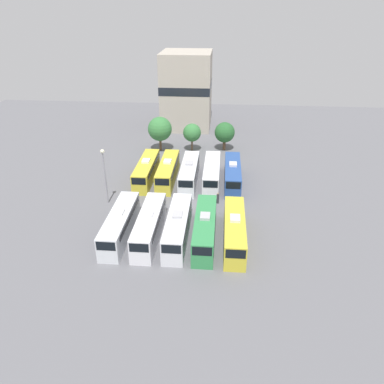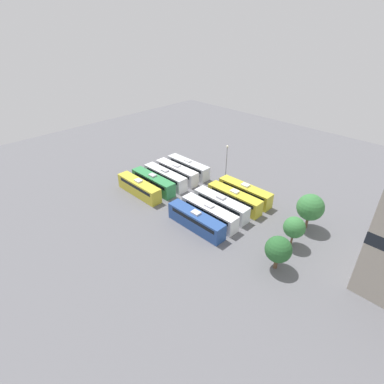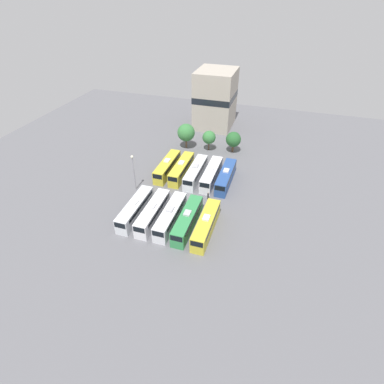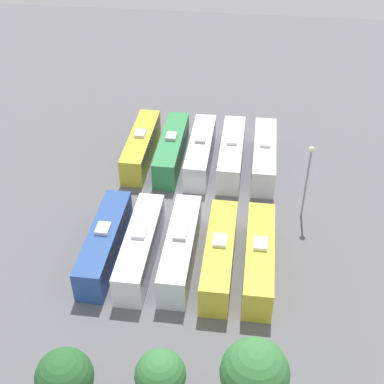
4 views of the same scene
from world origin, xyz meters
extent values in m
plane|color=slate|center=(0.00, 0.00, 0.00)|extent=(121.43, 121.43, 0.00)
cube|color=silver|center=(-7.22, -8.27, 1.59)|extent=(2.50, 11.96, 3.19)
cube|color=black|center=(-7.22, -7.97, 2.49)|extent=(2.54, 10.16, 0.70)
cube|color=black|center=(-7.22, -14.24, 2.48)|extent=(2.20, 0.08, 1.12)
cube|color=white|center=(-7.22, -8.27, 3.36)|extent=(1.20, 1.60, 0.35)
cube|color=white|center=(-3.49, -8.27, 1.59)|extent=(2.50, 11.96, 3.19)
cube|color=black|center=(-3.49, -7.97, 2.49)|extent=(2.54, 10.16, 0.70)
cube|color=black|center=(-3.49, -14.23, 2.48)|extent=(2.20, 0.08, 1.12)
cube|color=silver|center=(-3.49, -8.27, 3.36)|extent=(1.20, 1.60, 0.35)
cube|color=silver|center=(0.09, -8.21, 1.59)|extent=(2.50, 11.96, 3.19)
cube|color=black|center=(0.09, -7.91, 2.49)|extent=(2.54, 10.16, 0.70)
cube|color=black|center=(0.09, -14.18, 2.48)|extent=(2.20, 0.08, 1.12)
cube|color=#B2B2B7|center=(0.09, -8.21, 3.36)|extent=(1.20, 1.60, 0.35)
cube|color=#338C4C|center=(3.49, -8.31, 1.59)|extent=(2.50, 11.96, 3.19)
cube|color=black|center=(3.49, -8.01, 2.49)|extent=(2.54, 10.16, 0.70)
cube|color=black|center=(3.49, -14.28, 2.48)|extent=(2.20, 0.08, 1.12)
cube|color=#B2B2B7|center=(3.49, -8.31, 3.36)|extent=(1.20, 1.60, 0.35)
cube|color=gold|center=(7.13, -8.49, 1.59)|extent=(2.50, 11.96, 3.19)
cube|color=black|center=(7.13, -8.19, 2.49)|extent=(2.54, 10.16, 0.70)
cube|color=black|center=(7.13, -14.46, 2.48)|extent=(2.20, 0.08, 1.12)
cube|color=silver|center=(7.13, -8.49, 3.36)|extent=(1.20, 1.60, 0.35)
cube|color=gold|center=(-7.13, 8.52, 1.59)|extent=(2.50, 11.96, 3.19)
cube|color=black|center=(-7.13, 8.82, 2.49)|extent=(2.54, 10.16, 0.70)
cube|color=black|center=(-7.13, 2.55, 2.48)|extent=(2.20, 0.08, 1.12)
cube|color=white|center=(-7.13, 8.52, 3.36)|extent=(1.20, 1.60, 0.35)
cube|color=gold|center=(-3.56, 8.55, 1.59)|extent=(2.50, 11.96, 3.19)
cube|color=black|center=(-3.56, 8.85, 2.49)|extent=(2.54, 10.16, 0.70)
cube|color=black|center=(-3.56, 2.58, 2.48)|extent=(2.20, 0.08, 1.12)
cube|color=white|center=(-3.56, 8.55, 3.36)|extent=(1.20, 1.60, 0.35)
cube|color=silver|center=(0.04, 8.15, 1.59)|extent=(2.50, 11.96, 3.19)
cube|color=black|center=(0.04, 8.45, 2.49)|extent=(2.54, 10.16, 0.70)
cube|color=black|center=(0.04, 2.18, 2.48)|extent=(2.20, 0.08, 1.12)
cube|color=#B2B2B7|center=(0.04, 8.15, 3.36)|extent=(1.20, 1.60, 0.35)
cube|color=white|center=(3.72, 8.43, 1.59)|extent=(2.50, 11.96, 3.19)
cube|color=black|center=(3.72, 8.72, 2.49)|extent=(2.54, 10.16, 0.70)
cube|color=black|center=(3.72, 2.46, 2.48)|extent=(2.20, 0.08, 1.12)
cube|color=silver|center=(3.72, 8.43, 3.36)|extent=(1.20, 1.60, 0.35)
cube|color=#284C93|center=(7.10, 8.31, 1.59)|extent=(2.50, 11.96, 3.19)
cube|color=black|center=(7.10, 8.61, 2.49)|extent=(2.54, 10.16, 0.70)
cube|color=black|center=(7.10, 2.34, 2.48)|extent=(2.20, 0.08, 1.12)
cube|color=silver|center=(7.10, 8.31, 3.36)|extent=(1.20, 1.60, 0.35)
cylinder|color=#333338|center=(4.90, 1.26, 0.74)|extent=(0.36, 0.36, 1.48)
sphere|color=tan|center=(4.90, 1.26, 1.60)|extent=(0.24, 0.24, 0.24)
cylinder|color=gray|center=(-11.32, 0.04, 3.97)|extent=(0.20, 0.20, 7.93)
sphere|color=#EAE5C6|center=(-11.32, 0.04, 8.11)|extent=(0.60, 0.60, 0.60)
cylinder|color=brown|center=(-7.01, 22.31, 1.39)|extent=(0.46, 0.46, 2.78)
sphere|color=#387A3D|center=(-7.01, 22.31, 4.42)|extent=(4.69, 4.69, 4.69)
cylinder|color=brown|center=(-0.75, 22.78, 1.23)|extent=(0.34, 0.34, 2.46)
sphere|color=#387A3D|center=(-0.75, 22.78, 3.69)|extent=(3.53, 3.53, 3.53)
cylinder|color=brown|center=(5.64, 23.72, 1.11)|extent=(0.59, 0.59, 2.22)
sphere|color=#28602D|center=(5.64, 23.72, 3.62)|extent=(3.99, 3.99, 3.99)
cube|color=#B2A899|center=(-3.38, 39.38, 8.40)|extent=(11.06, 12.68, 16.80)
cube|color=black|center=(-3.38, 39.38, 9.24)|extent=(11.12, 12.74, 1.80)
camera|label=1|loc=(5.21, -47.45, 26.77)|focal=35.00mm
camera|label=2|loc=(38.23, 38.36, 32.99)|focal=28.00mm
camera|label=3|loc=(17.01, -48.04, 38.43)|focal=28.00mm
camera|label=4|loc=(-5.57, 43.50, 35.26)|focal=50.00mm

